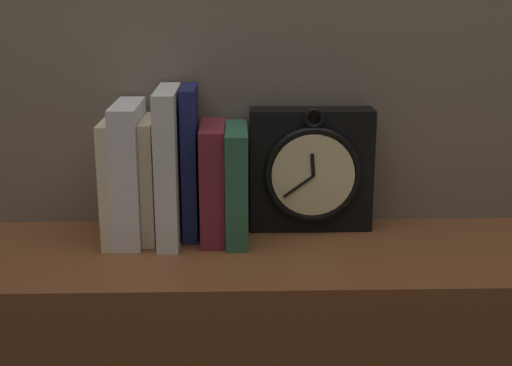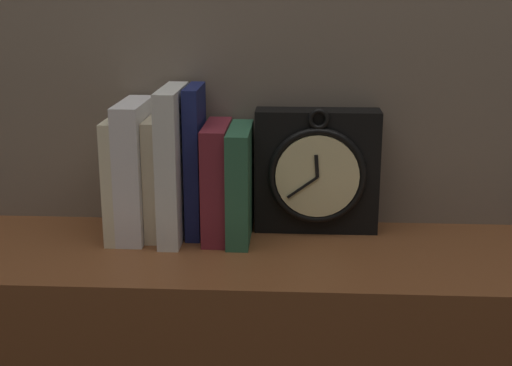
{
  "view_description": "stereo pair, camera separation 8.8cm",
  "coord_description": "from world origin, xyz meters",
  "px_view_note": "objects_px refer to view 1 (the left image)",
  "views": [
    {
      "loc": [
        -0.03,
        -1.04,
        1.19
      ],
      "look_at": [
        0.0,
        0.0,
        0.9
      ],
      "focal_mm": 50.0,
      "sensor_mm": 36.0,
      "label": 1
    },
    {
      "loc": [
        0.06,
        -1.04,
        1.19
      ],
      "look_at": [
        0.0,
        0.0,
        0.9
      ],
      "focal_mm": 50.0,
      "sensor_mm": 36.0,
      "label": 2
    }
  ],
  "objects_px": {
    "book_slot5_maroon": "(213,182)",
    "book_slot6_green": "(237,184)",
    "book_slot3_white": "(169,166)",
    "book_slot0_cream": "(111,180)",
    "book_slot2_cream": "(151,178)",
    "book_slot4_navy": "(190,162)",
    "clock": "(311,170)",
    "book_slot1_white": "(130,172)"
  },
  "relations": [
    {
      "from": "book_slot2_cream",
      "to": "book_slot1_white",
      "type": "bearing_deg",
      "value": -164.59
    },
    {
      "from": "book_slot5_maroon",
      "to": "book_slot6_green",
      "type": "bearing_deg",
      "value": -7.17
    },
    {
      "from": "book_slot3_white",
      "to": "book_slot5_maroon",
      "type": "relative_size",
      "value": 1.32
    },
    {
      "from": "book_slot6_green",
      "to": "book_slot4_navy",
      "type": "bearing_deg",
      "value": 165.88
    },
    {
      "from": "book_slot2_cream",
      "to": "book_slot6_green",
      "type": "xyz_separation_m",
      "value": [
        0.14,
        -0.01,
        -0.01
      ]
    },
    {
      "from": "book_slot0_cream",
      "to": "book_slot5_maroon",
      "type": "xyz_separation_m",
      "value": [
        0.16,
        0.0,
        -0.01
      ]
    },
    {
      "from": "clock",
      "to": "book_slot4_navy",
      "type": "relative_size",
      "value": 0.87
    },
    {
      "from": "book_slot1_white",
      "to": "book_slot4_navy",
      "type": "relative_size",
      "value": 0.9
    },
    {
      "from": "book_slot2_cream",
      "to": "book_slot3_white",
      "type": "bearing_deg",
      "value": -22.9
    },
    {
      "from": "book_slot0_cream",
      "to": "book_slot4_navy",
      "type": "distance_m",
      "value": 0.13
    },
    {
      "from": "book_slot1_white",
      "to": "book_slot3_white",
      "type": "xyz_separation_m",
      "value": [
        0.06,
        -0.0,
        0.01
      ]
    },
    {
      "from": "book_slot5_maroon",
      "to": "book_slot1_white",
      "type": "bearing_deg",
      "value": -179.07
    },
    {
      "from": "clock",
      "to": "book_slot1_white",
      "type": "height_order",
      "value": "book_slot1_white"
    },
    {
      "from": "book_slot5_maroon",
      "to": "book_slot6_green",
      "type": "height_order",
      "value": "book_slot5_maroon"
    },
    {
      "from": "book_slot0_cream",
      "to": "book_slot4_navy",
      "type": "height_order",
      "value": "book_slot4_navy"
    },
    {
      "from": "clock",
      "to": "book_slot5_maroon",
      "type": "xyz_separation_m",
      "value": [
        -0.16,
        -0.04,
        -0.01
      ]
    },
    {
      "from": "book_slot4_navy",
      "to": "book_slot6_green",
      "type": "relative_size",
      "value": 1.35
    },
    {
      "from": "book_slot3_white",
      "to": "book_slot4_navy",
      "type": "height_order",
      "value": "same"
    },
    {
      "from": "book_slot5_maroon",
      "to": "book_slot6_green",
      "type": "xyz_separation_m",
      "value": [
        0.04,
        -0.0,
        -0.0
      ]
    },
    {
      "from": "book_slot1_white",
      "to": "book_slot6_green",
      "type": "distance_m",
      "value": 0.17
    },
    {
      "from": "clock",
      "to": "book_slot1_white",
      "type": "xyz_separation_m",
      "value": [
        -0.3,
        -0.04,
        0.01
      ]
    },
    {
      "from": "clock",
      "to": "book_slot0_cream",
      "type": "relative_size",
      "value": 1.08
    },
    {
      "from": "clock",
      "to": "book_slot3_white",
      "type": "xyz_separation_m",
      "value": [
        -0.23,
        -0.04,
        0.02
      ]
    },
    {
      "from": "clock",
      "to": "book_slot6_green",
      "type": "relative_size",
      "value": 1.17
    },
    {
      "from": "book_slot3_white",
      "to": "book_slot5_maroon",
      "type": "xyz_separation_m",
      "value": [
        0.07,
        0.01,
        -0.03
      ]
    },
    {
      "from": "book_slot0_cream",
      "to": "book_slot2_cream",
      "type": "height_order",
      "value": "book_slot0_cream"
    },
    {
      "from": "book_slot4_navy",
      "to": "book_slot5_maroon",
      "type": "bearing_deg",
      "value": -20.83
    },
    {
      "from": "book_slot5_maroon",
      "to": "book_slot4_navy",
      "type": "bearing_deg",
      "value": 159.17
    },
    {
      "from": "book_slot2_cream",
      "to": "book_slot3_white",
      "type": "distance_m",
      "value": 0.04
    },
    {
      "from": "book_slot0_cream",
      "to": "book_slot1_white",
      "type": "distance_m",
      "value": 0.03
    },
    {
      "from": "clock",
      "to": "book_slot5_maroon",
      "type": "height_order",
      "value": "clock"
    },
    {
      "from": "book_slot2_cream",
      "to": "book_slot5_maroon",
      "type": "bearing_deg",
      "value": -3.68
    },
    {
      "from": "book_slot0_cream",
      "to": "book_slot3_white",
      "type": "distance_m",
      "value": 0.1
    },
    {
      "from": "book_slot3_white",
      "to": "book_slot5_maroon",
      "type": "bearing_deg",
      "value": 5.76
    },
    {
      "from": "clock",
      "to": "book_slot2_cream",
      "type": "xyz_separation_m",
      "value": [
        -0.26,
        -0.03,
        -0.0
      ]
    },
    {
      "from": "book_slot0_cream",
      "to": "book_slot5_maroon",
      "type": "distance_m",
      "value": 0.16
    },
    {
      "from": "clock",
      "to": "book_slot4_navy",
      "type": "xyz_separation_m",
      "value": [
        -0.2,
        -0.02,
        0.02
      ]
    },
    {
      "from": "book_slot1_white",
      "to": "book_slot4_navy",
      "type": "xyz_separation_m",
      "value": [
        0.1,
        0.02,
        0.01
      ]
    },
    {
      "from": "book_slot4_navy",
      "to": "book_slot2_cream",
      "type": "bearing_deg",
      "value": -173.41
    },
    {
      "from": "book_slot2_cream",
      "to": "book_slot5_maroon",
      "type": "height_order",
      "value": "book_slot2_cream"
    },
    {
      "from": "book_slot4_navy",
      "to": "book_slot5_maroon",
      "type": "height_order",
      "value": "book_slot4_navy"
    },
    {
      "from": "book_slot1_white",
      "to": "book_slot2_cream",
      "type": "xyz_separation_m",
      "value": [
        0.03,
        0.01,
        -0.01
      ]
    }
  ]
}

